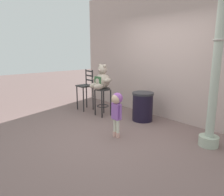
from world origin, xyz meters
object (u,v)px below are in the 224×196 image
Objects in this scene: trash_bin at (143,106)px; bar_chair_empty at (86,88)px; teddy_bear at (102,80)px; bar_stool_with_teddy at (103,96)px; child_walking at (117,105)px; lamppost at (215,74)px.

bar_chair_empty reaches higher than trash_bin.
bar_chair_empty is at bearing 178.19° from teddy_bear.
teddy_bear is 0.54× the size of bar_chair_empty.
bar_stool_with_teddy is at bearing 90.00° from teddy_bear.
trash_bin is at bearing 164.78° from child_walking.
teddy_bear is at bearing -152.45° from trash_bin.
bar_chair_empty is at bearing -164.61° from trash_bin.
lamppost is at bearing -6.02° from trash_bin.
bar_chair_empty is at bearing -140.68° from child_walking.
teddy_bear is 0.19× the size of lamppost.
trash_bin is (0.94, 0.49, -0.58)m from teddy_bear.
bar_chair_empty is (-0.75, -0.01, 0.12)m from bar_stool_with_teddy.
teddy_bear is 0.81m from bar_chair_empty.
trash_bin is (-0.35, 1.15, -0.29)m from child_walking.
lamppost is 3.47m from bar_chair_empty.
teddy_bear is 0.88× the size of trash_bin.
trash_bin is 1.77m from bar_chair_empty.
teddy_bear reaches higher than bar_stool_with_teddy.
bar_stool_with_teddy is 0.42m from teddy_bear.
child_walking is at bearing -72.97° from trash_bin.
lamppost is at bearing 4.80° from bar_chair_empty.
lamppost reaches higher than trash_bin.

